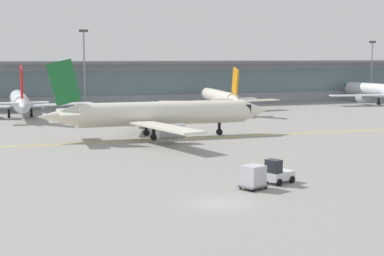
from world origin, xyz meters
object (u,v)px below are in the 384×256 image
at_px(apron_light_mast_2, 372,68).
at_px(apron_light_mast_1, 84,66).
at_px(gate_airplane_1, 19,101).
at_px(gate_airplane_2, 219,98).
at_px(taxiing_regional_jet, 160,114).
at_px(baggage_tug, 277,173).
at_px(gate_airplane_3, 382,91).
at_px(cargo_dolly_lead, 253,176).

bearing_deg(apron_light_mast_2, apron_light_mast_1, -179.89).
distance_m(gate_airplane_1, gate_airplane_2, 37.37).
bearing_deg(gate_airplane_1, gate_airplane_2, -92.15).
distance_m(taxiing_regional_jet, baggage_tug, 29.82).
xyz_separation_m(gate_airplane_3, baggage_tug, (-58.54, -65.25, -2.05)).
relative_size(gate_airplane_1, gate_airplane_2, 1.06).
relative_size(gate_airplane_2, apron_light_mast_1, 1.65).
bearing_deg(gate_airplane_3, baggage_tug, 133.50).
height_order(baggage_tug, apron_light_mast_1, apron_light_mast_1).
xyz_separation_m(gate_airplane_2, apron_light_mast_1, (-24.18, 13.44, 6.05)).
bearing_deg(baggage_tug, taxiing_regional_jet, 70.09).
bearing_deg(gate_airplane_1, apron_light_mast_2, -81.90).
height_order(baggage_tug, apron_light_mast_2, apron_light_mast_2).
bearing_deg(taxiing_regional_jet, gate_airplane_3, 31.25).
distance_m(gate_airplane_3, cargo_dolly_lead, 90.49).
bearing_deg(taxiing_regional_jet, cargo_dolly_lead, -90.35).
bearing_deg(apron_light_mast_2, gate_airplane_2, -162.98).
height_order(gate_airplane_3, taxiing_regional_jet, taxiing_regional_jet).
height_order(gate_airplane_2, apron_light_mast_2, apron_light_mast_2).
distance_m(apron_light_mast_1, apron_light_mast_2, 68.51).
height_order(gate_airplane_2, taxiing_regional_jet, taxiing_regional_jet).
xyz_separation_m(gate_airplane_2, taxiing_regional_jet, (-20.58, -32.06, 0.48)).
height_order(gate_airplane_2, apron_light_mast_1, apron_light_mast_1).
xyz_separation_m(baggage_tug, apron_light_mast_1, (-5.73, 75.16, 7.78)).
relative_size(apron_light_mast_1, apron_light_mast_2, 1.12).
bearing_deg(baggage_tug, gate_airplane_2, 49.33).
bearing_deg(cargo_dolly_lead, baggage_tug, -0.00).
bearing_deg(baggage_tug, gate_airplane_3, 24.07).
distance_m(baggage_tug, apron_light_mast_1, 75.78).
relative_size(gate_airplane_3, apron_light_mast_2, 2.08).
relative_size(gate_airplane_1, cargo_dolly_lead, 10.84).
relative_size(gate_airplane_1, gate_airplane_3, 0.94).
relative_size(gate_airplane_1, apron_light_mast_2, 1.96).
bearing_deg(gate_airplane_2, baggage_tug, 168.66).
relative_size(baggage_tug, cargo_dolly_lead, 1.15).
bearing_deg(gate_airplane_1, cargo_dolly_lead, -166.52).
xyz_separation_m(apron_light_mast_1, apron_light_mast_2, (68.51, 0.13, -0.86)).
bearing_deg(cargo_dolly_lead, taxiing_regional_jet, 64.75).
distance_m(gate_airplane_3, apron_light_mast_2, 11.93).
bearing_deg(taxiing_regional_jet, apron_light_mast_2, 35.97).
distance_m(gate_airplane_1, apron_light_mast_2, 82.80).
bearing_deg(gate_airplane_3, cargo_dolly_lead, 132.71).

